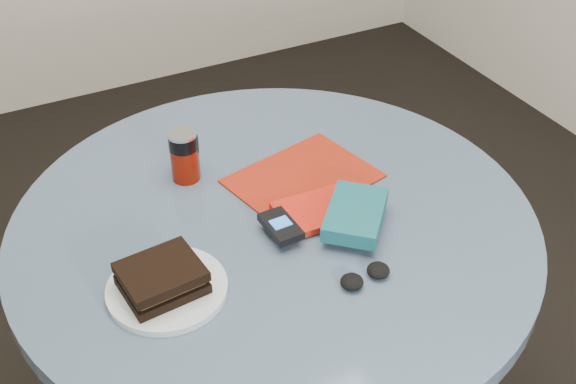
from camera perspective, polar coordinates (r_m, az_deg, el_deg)
name	(u,v)px	position (r m, az deg, el deg)	size (l,w,h in m)	color
table	(275,279)	(1.48, -1.04, -6.92)	(1.00, 1.00, 0.75)	black
plate	(167,289)	(1.24, -9.53, -7.55)	(0.20, 0.20, 0.01)	silver
sandwich	(162,278)	(1.21, -9.96, -6.71)	(0.14, 0.12, 0.05)	black
soda_can	(184,156)	(1.45, -8.20, 2.83)	(0.07, 0.07, 0.11)	maroon
pepper_grinder	(189,157)	(1.46, -7.80, 2.78)	(0.05, 0.05, 0.10)	#4F4322
magazine	(303,179)	(1.47, 1.18, 1.07)	(0.28, 0.21, 0.00)	maroon
red_book	(320,210)	(1.37, 2.51, -1.45)	(0.16, 0.11, 0.01)	#B61A0E
novel	(355,214)	(1.33, 5.35, -1.76)	(0.15, 0.10, 0.03)	#124D56
mp3_player	(281,226)	(1.31, -0.59, -2.71)	(0.05, 0.09, 0.02)	black
headphones	(365,276)	(1.24, 6.12, -6.63)	(0.10, 0.05, 0.02)	black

